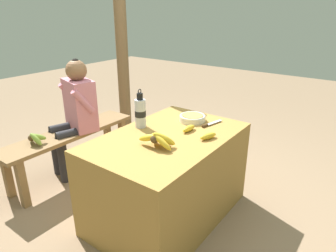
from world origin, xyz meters
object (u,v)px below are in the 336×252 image
wooden_bench (70,139)px  support_post_far (122,44)px  loose_banana_side (189,128)px  banana_bunch_green (35,138)px  seated_vendor (76,109)px  banana_bunch_ripe (157,138)px  knife (209,124)px  serving_bowl (192,118)px  water_bottle (140,112)px  loose_banana_front (208,136)px

wooden_bench → support_post_far: support_post_far is taller
loose_banana_side → banana_bunch_green: size_ratio=0.56×
seated_vendor → banana_bunch_ripe: bearing=94.8°
knife → support_post_far: bearing=80.6°
serving_bowl → seated_vendor: (-0.32, 1.09, -0.06)m
wooden_bench → support_post_far: bearing=14.1°
loose_banana_side → support_post_far: bearing=61.1°
serving_bowl → support_post_far: (0.60, 1.36, 0.44)m
wooden_bench → support_post_far: 1.30m
serving_bowl → water_bottle: bearing=143.7°
banana_bunch_ripe → serving_bowl: banana_bunch_ripe is taller
serving_bowl → seated_vendor: seated_vendor is taller
loose_banana_front → banana_bunch_green: bearing=110.3°
banana_bunch_ripe → loose_banana_side: bearing=-3.2°
knife → wooden_bench: (-0.40, 1.26, -0.32)m
wooden_bench → knife: bearing=-72.4°
water_bottle → loose_banana_side: 0.39m
serving_bowl → support_post_far: size_ratio=0.09×
banana_bunch_ripe → water_bottle: 0.39m
loose_banana_front → seated_vendor: size_ratio=0.13×
knife → banana_bunch_green: knife is taller
serving_bowl → water_bottle: (-0.34, 0.25, 0.09)m
banana_bunch_ripe → wooden_bench: size_ratio=0.21×
loose_banana_side → banana_bunch_green: loose_banana_side is taller
seated_vendor → loose_banana_front: bearing=109.4°
serving_bowl → knife: serving_bowl is taller
loose_banana_side → knife: loose_banana_side is taller
serving_bowl → support_post_far: 1.55m
seated_vendor → support_post_far: bearing=-147.5°
loose_banana_side → seated_vendor: size_ratio=0.12×
water_bottle → banana_bunch_ripe: bearing=-122.1°
loose_banana_front → banana_bunch_green: size_ratio=0.60×
banana_bunch_ripe → support_post_far: size_ratio=0.12×
seated_vendor → support_post_far: 1.08m
banana_bunch_green → support_post_far: 1.52m
support_post_far → loose_banana_side: bearing=-118.9°
knife → seated_vendor: (-0.31, 1.25, -0.04)m
wooden_bench → banana_bunch_green: bearing=-179.0°
knife → seated_vendor: 1.29m
knife → banana_bunch_ripe: bearing=-176.4°
banana_bunch_ripe → water_bottle: bearing=57.9°
serving_bowl → seated_vendor: bearing=106.3°
knife → seated_vendor: size_ratio=0.20×
loose_banana_front → banana_bunch_green: 1.48m
water_bottle → loose_banana_front: bearing=-78.8°
loose_banana_side → banana_bunch_ripe: bearing=176.8°
loose_banana_side → knife: 0.21m
loose_banana_front → serving_bowl: bearing=49.4°
serving_bowl → support_post_far: support_post_far is taller
serving_bowl → wooden_bench: bearing=110.2°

